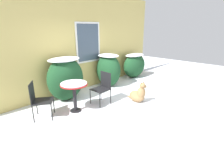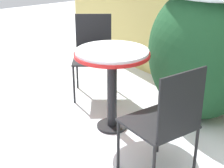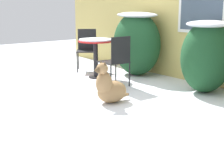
% 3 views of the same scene
% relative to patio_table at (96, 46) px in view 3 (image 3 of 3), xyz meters
% --- Properties ---
extents(ground_plane, '(16.00, 16.00, 0.00)m').
position_rel_patio_table_xyz_m(ground_plane, '(1.16, -0.88, -0.65)').
color(ground_plane, white).
extents(shrub_left, '(1.17, 0.83, 1.33)m').
position_rel_patio_table_xyz_m(shrub_left, '(0.30, 0.85, 0.05)').
color(shrub_left, '#194223').
rests_on(shrub_left, ground_plane).
extents(shrub_middle, '(0.81, 0.98, 1.23)m').
position_rel_patio_table_xyz_m(shrub_middle, '(2.13, 0.81, -0.00)').
color(shrub_middle, '#194223').
rests_on(shrub_middle, ground_plane).
extents(patio_table, '(0.70, 0.70, 0.80)m').
position_rel_patio_table_xyz_m(patio_table, '(0.00, 0.00, 0.00)').
color(patio_table, black).
rests_on(patio_table, ground_plane).
extents(patio_chair_near_table, '(0.64, 0.64, 0.93)m').
position_rel_patio_table_xyz_m(patio_chair_near_table, '(-0.81, 0.33, -0.14)').
color(patio_chair_near_table, black).
rests_on(patio_chair_near_table, ground_plane).
extents(patio_chair_far_side, '(0.47, 0.47, 0.93)m').
position_rel_patio_table_xyz_m(patio_chair_far_side, '(0.87, -0.16, -0.14)').
color(patio_chair_far_side, black).
rests_on(patio_chair_far_side, ground_plane).
extents(dog, '(0.36, 0.68, 0.66)m').
position_rel_patio_table_xyz_m(dog, '(1.65, -0.90, -0.42)').
color(dog, '#937047').
rests_on(dog, ground_plane).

